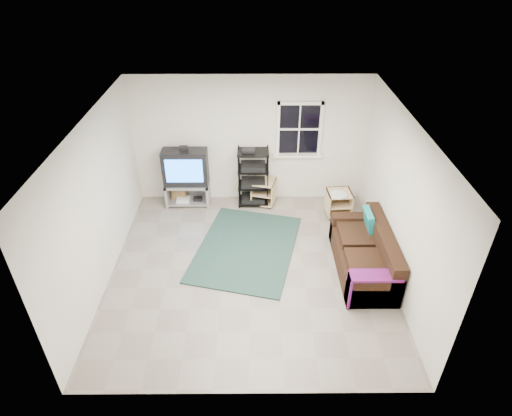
{
  "coord_description": "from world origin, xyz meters",
  "views": [
    {
      "loc": [
        0.07,
        -5.44,
        4.82
      ],
      "look_at": [
        0.11,
        0.4,
        0.96
      ],
      "focal_mm": 30.0,
      "sensor_mm": 36.0,
      "label": 1
    }
  ],
  "objects_px": {
    "av_rack": "(253,181)",
    "side_table_right": "(338,201)",
    "side_table_left": "(264,191)",
    "sofa": "(365,256)",
    "tv_unit": "(186,173)"
  },
  "relations": [
    {
      "from": "av_rack",
      "to": "sofa",
      "type": "height_order",
      "value": "av_rack"
    },
    {
      "from": "side_table_left",
      "to": "sofa",
      "type": "relative_size",
      "value": 0.3
    },
    {
      "from": "side_table_left",
      "to": "side_table_right",
      "type": "bearing_deg",
      "value": -16.72
    },
    {
      "from": "side_table_right",
      "to": "side_table_left",
      "type": "bearing_deg",
      "value": 163.28
    },
    {
      "from": "av_rack",
      "to": "side_table_right",
      "type": "height_order",
      "value": "av_rack"
    },
    {
      "from": "tv_unit",
      "to": "side_table_left",
      "type": "bearing_deg",
      "value": 0.93
    },
    {
      "from": "sofa",
      "to": "tv_unit",
      "type": "bearing_deg",
      "value": 146.9
    },
    {
      "from": "av_rack",
      "to": "side_table_right",
      "type": "distance_m",
      "value": 1.74
    },
    {
      "from": "side_table_left",
      "to": "av_rack",
      "type": "bearing_deg",
      "value": -173.9
    },
    {
      "from": "side_table_left",
      "to": "tv_unit",
      "type": "bearing_deg",
      "value": -179.07
    },
    {
      "from": "tv_unit",
      "to": "sofa",
      "type": "height_order",
      "value": "tv_unit"
    },
    {
      "from": "side_table_left",
      "to": "sofa",
      "type": "bearing_deg",
      "value": -52.35
    },
    {
      "from": "tv_unit",
      "to": "sofa",
      "type": "bearing_deg",
      "value": -33.1
    },
    {
      "from": "av_rack",
      "to": "side_table_left",
      "type": "distance_m",
      "value": 0.34
    },
    {
      "from": "side_table_left",
      "to": "side_table_right",
      "type": "relative_size",
      "value": 1.01
    }
  ]
}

